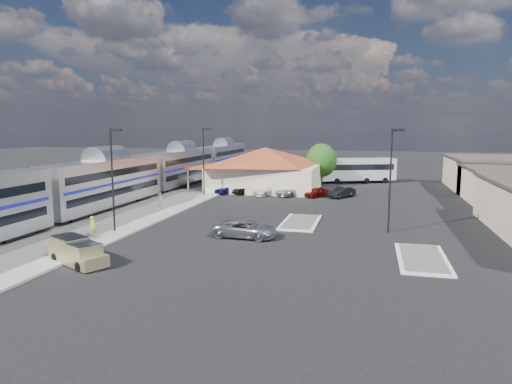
% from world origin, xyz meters
% --- Properties ---
extents(ground, '(280.00, 280.00, 0.00)m').
position_xyz_m(ground, '(0.00, 0.00, 0.00)').
color(ground, black).
rests_on(ground, ground).
extents(railbed, '(16.00, 100.00, 0.12)m').
position_xyz_m(railbed, '(-21.00, 8.00, 0.06)').
color(railbed, '#4C4944').
rests_on(railbed, ground).
extents(platform, '(5.50, 92.00, 0.18)m').
position_xyz_m(platform, '(-12.00, 6.00, 0.09)').
color(platform, gray).
rests_on(platform, ground).
extents(passenger_train, '(3.00, 104.00, 5.55)m').
position_xyz_m(passenger_train, '(-18.00, 4.27, 2.87)').
color(passenger_train, silver).
rests_on(passenger_train, ground).
extents(freight_cars, '(2.80, 46.00, 4.00)m').
position_xyz_m(freight_cars, '(-24.00, 10.75, 1.93)').
color(freight_cars, black).
rests_on(freight_cars, ground).
extents(station_depot, '(18.35, 12.24, 6.20)m').
position_xyz_m(station_depot, '(-4.56, 24.00, 3.13)').
color(station_depot, beige).
rests_on(station_depot, ground).
extents(traffic_island_south, '(3.30, 7.50, 0.21)m').
position_xyz_m(traffic_island_south, '(4.00, 2.00, 0.10)').
color(traffic_island_south, silver).
rests_on(traffic_island_south, ground).
extents(traffic_island_north, '(3.30, 7.50, 0.21)m').
position_xyz_m(traffic_island_north, '(14.00, -8.00, 0.10)').
color(traffic_island_north, silver).
rests_on(traffic_island_north, ground).
extents(lamp_plat_s, '(1.08, 0.25, 9.00)m').
position_xyz_m(lamp_plat_s, '(-10.90, -6.00, 5.34)').
color(lamp_plat_s, black).
rests_on(lamp_plat_s, ground).
extents(lamp_plat_n, '(1.08, 0.25, 9.00)m').
position_xyz_m(lamp_plat_n, '(-10.90, 16.00, 5.34)').
color(lamp_plat_n, black).
rests_on(lamp_plat_n, ground).
extents(lamp_lot, '(1.08, 0.25, 9.00)m').
position_xyz_m(lamp_lot, '(12.10, 0.00, 5.34)').
color(lamp_lot, black).
rests_on(lamp_lot, ground).
extents(tree_depot, '(4.71, 4.71, 6.63)m').
position_xyz_m(tree_depot, '(3.00, 30.00, 4.02)').
color(tree_depot, '#382314').
rests_on(tree_depot, ground).
extents(pickup_truck, '(5.18, 3.77, 1.69)m').
position_xyz_m(pickup_truck, '(-8.50, -14.66, 0.80)').
color(pickup_truck, tan).
rests_on(pickup_truck, ground).
extents(suv, '(5.49, 2.79, 1.49)m').
position_xyz_m(suv, '(0.41, -4.80, 0.74)').
color(suv, '#A6A8AE').
rests_on(suv, ground).
extents(coach_bus, '(12.63, 7.14, 4.01)m').
position_xyz_m(coach_bus, '(8.23, 36.00, 2.31)').
color(coach_bus, silver).
rests_on(coach_bus, ground).
extents(person_a, '(0.57, 0.72, 1.73)m').
position_xyz_m(person_a, '(-11.54, -8.34, 1.05)').
color(person_a, '#D6D143').
rests_on(person_a, platform).
extents(person_b, '(0.91, 1.01, 1.69)m').
position_xyz_m(person_b, '(-12.74, 6.31, 1.03)').
color(person_b, white).
rests_on(person_b, platform).
extents(parked_car_a, '(3.68, 4.26, 1.38)m').
position_xyz_m(parked_car_a, '(-8.50, 18.82, 0.69)').
color(parked_car_a, '#0E1246').
rests_on(parked_car_a, ground).
extents(parked_car_b, '(3.56, 4.08, 1.33)m').
position_xyz_m(parked_car_b, '(-5.98, 19.12, 0.67)').
color(parked_car_b, black).
rests_on(parked_car_b, ground).
extents(parked_car_c, '(4.56, 5.28, 1.46)m').
position_xyz_m(parked_car_c, '(-2.78, 18.82, 0.73)').
color(parked_car_c, white).
rests_on(parked_car_c, ground).
extents(parked_car_d, '(5.01, 5.69, 1.46)m').
position_xyz_m(parked_car_d, '(0.42, 19.12, 0.73)').
color(parked_car_d, '#94989C').
rests_on(parked_car_d, ground).
extents(parked_car_e, '(3.34, 3.97, 1.28)m').
position_xyz_m(parked_car_e, '(3.62, 18.82, 0.64)').
color(parked_car_e, maroon).
rests_on(parked_car_e, ground).
extents(parked_car_f, '(3.61, 4.44, 1.42)m').
position_xyz_m(parked_car_f, '(6.82, 19.12, 0.71)').
color(parked_car_f, black).
rests_on(parked_car_f, ground).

